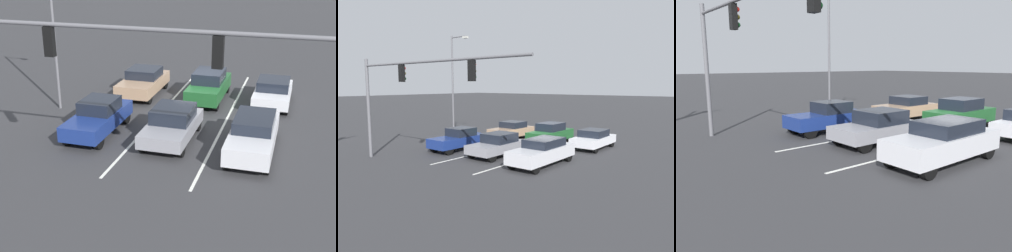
{
  "view_description": "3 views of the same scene",
  "coord_description": "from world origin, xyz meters",
  "views": [
    {
      "loc": [
        -5.07,
        23.47,
        8.15
      ],
      "look_at": [
        -0.4,
        7.74,
        1.68
      ],
      "focal_mm": 50.0,
      "sensor_mm": 36.0,
      "label": 1
    },
    {
      "loc": [
        -13.2,
        21.2,
        4.58
      ],
      "look_at": [
        -0.21,
        4.85,
        1.95
      ],
      "focal_mm": 35.0,
      "sensor_mm": 36.0,
      "label": 2
    },
    {
      "loc": [
        -9.88,
        15.34,
        3.46
      ],
      "look_at": [
        -0.26,
        7.51,
        1.12
      ],
      "focal_mm": 35.0,
      "sensor_mm": 36.0,
      "label": 3
    }
  ],
  "objects": [
    {
      "name": "lane_stripe_center_divider",
      "position": [
        1.71,
        1.73,
        0.01
      ],
      "size": [
        0.12,
        15.46,
        0.01
      ],
      "primitive_type": "cube",
      "color": "silver",
      "rests_on": "ground_plane"
    },
    {
      "name": "street_lamp_right_shoulder",
      "position": [
        6.8,
        2.81,
        4.85
      ],
      "size": [
        1.83,
        0.24,
        8.49
      ],
      "color": "slate",
      "rests_on": "ground_plane"
    },
    {
      "name": "car_tan_rightlane_second",
      "position": [
        3.57,
        -0.7,
        0.76
      ],
      "size": [
        1.94,
        4.13,
        1.48
      ],
      "color": "tan",
      "rests_on": "ground_plane"
    },
    {
      "name": "car_navy_rightlane_front",
      "position": [
        3.59,
        5.4,
        0.79
      ],
      "size": [
        1.71,
        4.35,
        1.57
      ],
      "color": "navy",
      "rests_on": "ground_plane"
    },
    {
      "name": "car_silver_leftlane_front",
      "position": [
        -3.38,
        5.5,
        0.81
      ],
      "size": [
        1.78,
        4.76,
        1.53
      ],
      "color": "silver",
      "rests_on": "ground_plane"
    },
    {
      "name": "car_white_leftlane_second",
      "position": [
        -3.65,
        -0.98,
        0.73
      ],
      "size": [
        1.85,
        4.07,
        1.39
      ],
      "color": "silver",
      "rests_on": "ground_plane"
    },
    {
      "name": "car_darkgreen_midlane_second",
      "position": [
        -0.21,
        -0.75,
        0.83
      ],
      "size": [
        1.74,
        4.42,
        1.65
      ],
      "color": "#1E5928",
      "rests_on": "ground_plane"
    },
    {
      "name": "traffic_signal_gantry",
      "position": [
        2.44,
        10.45,
        4.63
      ],
      "size": [
        12.5,
        0.37,
        6.19
      ],
      "color": "slate",
      "rests_on": "ground_plane"
    },
    {
      "name": "lane_stripe_left_divider",
      "position": [
        -1.71,
        1.73,
        0.01
      ],
      "size": [
        0.12,
        15.46,
        0.01
      ],
      "primitive_type": "cube",
      "color": "silver",
      "rests_on": "ground_plane"
    },
    {
      "name": "car_gray_midlane_front",
      "position": [
        0.16,
        5.23,
        0.77
      ],
      "size": [
        1.89,
        4.14,
        1.49
      ],
      "color": "gray",
      "rests_on": "ground_plane"
    },
    {
      "name": "ground_plane",
      "position": [
        0.0,
        0.0,
        0.0
      ],
      "size": [
        240.0,
        240.0,
        0.0
      ],
      "primitive_type": "plane",
      "color": "#333335"
    }
  ]
}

